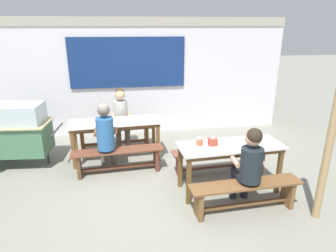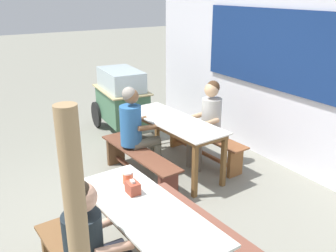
{
  "view_description": "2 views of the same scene",
  "coord_description": "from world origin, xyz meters",
  "px_view_note": "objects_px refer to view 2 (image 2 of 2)",
  "views": [
    {
      "loc": [
        -0.49,
        -4.03,
        2.51
      ],
      "look_at": [
        0.2,
        0.55,
        0.9
      ],
      "focal_mm": 31.02,
      "sensor_mm": 36.0,
      "label": 1
    },
    {
      "loc": [
        3.46,
        -1.38,
        2.52
      ],
      "look_at": [
        0.02,
        0.75,
        1.02
      ],
      "focal_mm": 39.74,
      "sensor_mm": 36.0,
      "label": 2
    }
  ],
  "objects_px": {
    "food_cart": "(121,97)",
    "condiment_jar": "(128,178)",
    "dining_table_far": "(174,125)",
    "dining_table_near": "(146,217)",
    "bench_near_back": "(198,231)",
    "person_left_back_turned": "(136,127)",
    "tissue_box": "(133,188)",
    "bench_far_front": "(139,161)",
    "bench_far_back": "(204,142)",
    "person_near_front": "(93,239)",
    "person_center_facing": "(208,119)"
  },
  "relations": [
    {
      "from": "food_cart",
      "to": "condiment_jar",
      "type": "xyz_separation_m",
      "value": [
        3.11,
        -1.38,
        0.16
      ]
    },
    {
      "from": "dining_table_far",
      "to": "dining_table_near",
      "type": "distance_m",
      "value": 2.27
    },
    {
      "from": "bench_near_back",
      "to": "person_left_back_turned",
      "type": "distance_m",
      "value": 1.96
    },
    {
      "from": "tissue_box",
      "to": "bench_far_front",
      "type": "bearing_deg",
      "value": 150.91
    },
    {
      "from": "bench_far_back",
      "to": "person_near_front",
      "type": "distance_m",
      "value": 3.18
    },
    {
      "from": "bench_far_back",
      "to": "tissue_box",
      "type": "height_order",
      "value": "tissue_box"
    },
    {
      "from": "dining_table_far",
      "to": "bench_near_back",
      "type": "xyz_separation_m",
      "value": [
        1.74,
        -0.83,
        -0.4
      ]
    },
    {
      "from": "bench_near_back",
      "to": "person_center_facing",
      "type": "xyz_separation_m",
      "value": [
        -1.63,
        1.36,
        0.43
      ]
    },
    {
      "from": "bench_far_back",
      "to": "bench_far_front",
      "type": "xyz_separation_m",
      "value": [
        0.09,
        -1.17,
        0.0
      ]
    },
    {
      "from": "bench_near_back",
      "to": "person_near_front",
      "type": "xyz_separation_m",
      "value": [
        0.12,
        -1.1,
        0.43
      ]
    },
    {
      "from": "person_left_back_turned",
      "to": "person_center_facing",
      "type": "xyz_separation_m",
      "value": [
        0.26,
        1.05,
        -0.0
      ]
    },
    {
      "from": "dining_table_near",
      "to": "person_center_facing",
      "type": "relative_size",
      "value": 1.28
    },
    {
      "from": "person_left_back_turned",
      "to": "tissue_box",
      "type": "bearing_deg",
      "value": -27.92
    },
    {
      "from": "person_left_back_turned",
      "to": "person_near_front",
      "type": "bearing_deg",
      "value": -34.9
    },
    {
      "from": "person_center_facing",
      "to": "bench_far_front",
      "type": "bearing_deg",
      "value": -93.46
    },
    {
      "from": "dining_table_far",
      "to": "person_left_back_turned",
      "type": "xyz_separation_m",
      "value": [
        -0.15,
        -0.52,
        0.04
      ]
    },
    {
      "from": "dining_table_far",
      "to": "tissue_box",
      "type": "relative_size",
      "value": 13.07
    },
    {
      "from": "bench_far_back",
      "to": "tissue_box",
      "type": "distance_m",
      "value": 2.57
    },
    {
      "from": "person_left_back_turned",
      "to": "condiment_jar",
      "type": "bearing_deg",
      "value": -29.66
    },
    {
      "from": "person_center_facing",
      "to": "person_near_front",
      "type": "height_order",
      "value": "person_center_facing"
    },
    {
      "from": "bench_far_front",
      "to": "food_cart",
      "type": "xyz_separation_m",
      "value": [
        -1.85,
        0.61,
        0.38
      ]
    },
    {
      "from": "bench_near_back",
      "to": "food_cart",
      "type": "bearing_deg",
      "value": 166.38
    },
    {
      "from": "bench_near_back",
      "to": "bench_far_back",
      "type": "bearing_deg",
      "value": 141.57
    },
    {
      "from": "person_center_facing",
      "to": "bench_near_back",
      "type": "bearing_deg",
      "value": -39.8
    },
    {
      "from": "person_center_facing",
      "to": "tissue_box",
      "type": "bearing_deg",
      "value": -54.18
    },
    {
      "from": "bench_far_front",
      "to": "person_left_back_turned",
      "type": "bearing_deg",
      "value": 161.71
    },
    {
      "from": "person_center_facing",
      "to": "person_left_back_turned",
      "type": "bearing_deg",
      "value": -103.96
    },
    {
      "from": "dining_table_far",
      "to": "person_center_facing",
      "type": "height_order",
      "value": "person_center_facing"
    },
    {
      "from": "dining_table_far",
      "to": "bench_far_back",
      "type": "bearing_deg",
      "value": 94.22
    },
    {
      "from": "tissue_box",
      "to": "condiment_jar",
      "type": "height_order",
      "value": "tissue_box"
    },
    {
      "from": "bench_near_back",
      "to": "tissue_box",
      "type": "bearing_deg",
      "value": -113.07
    },
    {
      "from": "person_center_facing",
      "to": "tissue_box",
      "type": "relative_size",
      "value": 9.55
    },
    {
      "from": "food_cart",
      "to": "person_left_back_turned",
      "type": "relative_size",
      "value": 1.18
    },
    {
      "from": "bench_near_back",
      "to": "tissue_box",
      "type": "relative_size",
      "value": 11.58
    },
    {
      "from": "dining_table_near",
      "to": "person_left_back_turned",
      "type": "relative_size",
      "value": 1.26
    },
    {
      "from": "bench_far_back",
      "to": "food_cart",
      "type": "height_order",
      "value": "food_cart"
    },
    {
      "from": "person_near_front",
      "to": "bench_far_back",
      "type": "bearing_deg",
      "value": 127.2
    },
    {
      "from": "dining_table_near",
      "to": "bench_near_back",
      "type": "distance_m",
      "value": 0.71
    },
    {
      "from": "bench_far_back",
      "to": "person_center_facing",
      "type": "relative_size",
      "value": 1.25
    },
    {
      "from": "tissue_box",
      "to": "condiment_jar",
      "type": "distance_m",
      "value": 0.2
    },
    {
      "from": "person_near_front",
      "to": "tissue_box",
      "type": "bearing_deg",
      "value": 124.45
    },
    {
      "from": "food_cart",
      "to": "person_center_facing",
      "type": "xyz_separation_m",
      "value": [
        1.91,
        0.5,
        0.05
      ]
    },
    {
      "from": "tissue_box",
      "to": "bench_near_back",
      "type": "bearing_deg",
      "value": 66.93
    },
    {
      "from": "bench_far_back",
      "to": "person_near_front",
      "type": "height_order",
      "value": "person_near_front"
    },
    {
      "from": "bench_far_front",
      "to": "condiment_jar",
      "type": "bearing_deg",
      "value": -31.22
    },
    {
      "from": "bench_far_back",
      "to": "tissue_box",
      "type": "bearing_deg",
      "value": -52.1
    },
    {
      "from": "food_cart",
      "to": "tissue_box",
      "type": "bearing_deg",
      "value": -23.33
    },
    {
      "from": "food_cart",
      "to": "dining_table_near",
      "type": "bearing_deg",
      "value": -21.97
    },
    {
      "from": "person_left_back_turned",
      "to": "bench_far_back",
      "type": "bearing_deg",
      "value": 84.48
    },
    {
      "from": "bench_near_back",
      "to": "food_cart",
      "type": "xyz_separation_m",
      "value": [
        -3.54,
        0.86,
        0.38
      ]
    }
  ]
}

